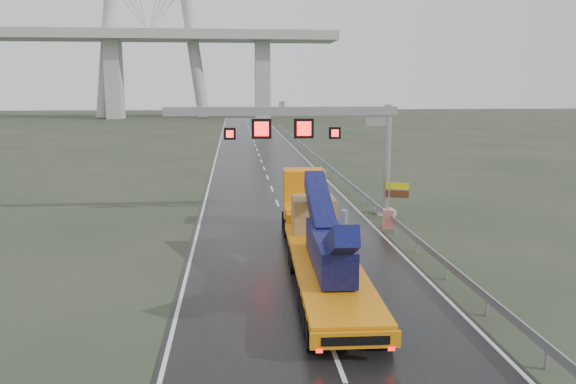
{
  "coord_description": "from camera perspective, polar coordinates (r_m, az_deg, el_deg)",
  "views": [
    {
      "loc": [
        -3.01,
        -17.62,
        8.25
      ],
      "look_at": [
        -0.43,
        9.4,
        3.2
      ],
      "focal_mm": 35.0,
      "sensor_mm": 36.0,
      "label": 1
    }
  ],
  "objects": [
    {
      "name": "exit_sign_pair",
      "position": [
        35.82,
        11.04,
        -0.16
      ],
      "size": [
        1.37,
        0.55,
        2.46
      ],
      "rotation": [
        0.0,
        0.0,
        -0.35
      ],
      "color": "gray",
      "rests_on": "ground"
    },
    {
      "name": "guardrail",
      "position": [
        49.07,
        5.31,
        1.64
      ],
      "size": [
        0.2,
        140.0,
        1.4
      ],
      "primitive_type": null,
      "color": "#909498",
      "rests_on": "ground"
    },
    {
      "name": "ground",
      "position": [
        19.69,
        3.97,
        -14.26
      ],
      "size": [
        400.0,
        400.0,
        0.0
      ],
      "primitive_type": "plane",
      "color": "#2B3223",
      "rests_on": "ground"
    },
    {
      "name": "heavy_haul_truck",
      "position": [
        27.11,
        2.86,
        -3.57
      ],
      "size": [
        3.21,
        18.19,
        4.25
      ],
      "rotation": [
        0.0,
        0.0,
        -0.03
      ],
      "color": "orange",
      "rests_on": "ground"
    },
    {
      "name": "sign_gantry",
      "position": [
        36.08,
        2.73,
        6.34
      ],
      "size": [
        14.9,
        1.2,
        7.42
      ],
      "color": "#9E9D99",
      "rests_on": "ground"
    },
    {
      "name": "road",
      "position": [
        58.29,
        -2.45,
        2.4
      ],
      "size": [
        11.0,
        200.0,
        0.02
      ],
      "primitive_type": "cube",
      "color": "black",
      "rests_on": "ground"
    },
    {
      "name": "striped_barrier",
      "position": [
        33.77,
        10.18,
        -2.75
      ],
      "size": [
        0.78,
        0.6,
        1.17
      ],
      "primitive_type": "cube",
      "rotation": [
        0.0,
        0.0,
        -0.38
      ],
      "color": "red",
      "rests_on": "ground"
    }
  ]
}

